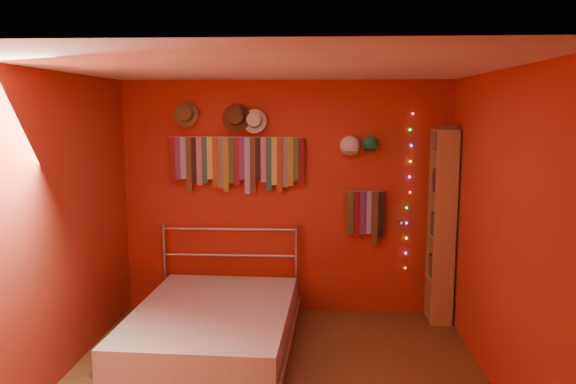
% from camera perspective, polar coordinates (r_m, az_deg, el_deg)
% --- Properties ---
extents(back_wall, '(3.50, 0.02, 2.50)m').
position_cam_1_polar(back_wall, '(6.02, -0.20, -0.64)').
color(back_wall, maroon).
rests_on(back_wall, ground).
extents(right_wall, '(0.02, 3.50, 2.50)m').
position_cam_1_polar(right_wall, '(4.51, 21.23, -4.28)').
color(right_wall, maroon).
rests_on(right_wall, ground).
extents(left_wall, '(0.02, 3.50, 2.50)m').
position_cam_1_polar(left_wall, '(4.78, -23.03, -3.70)').
color(left_wall, maroon).
rests_on(left_wall, ground).
extents(ceiling, '(3.50, 3.50, 0.02)m').
position_cam_1_polar(ceiling, '(4.21, -1.63, 12.54)').
color(ceiling, white).
rests_on(ceiling, back_wall).
extents(tie_rack, '(1.45, 0.03, 0.61)m').
position_cam_1_polar(tie_rack, '(5.96, -5.19, 3.19)').
color(tie_rack, '#B2B2B7').
rests_on(tie_rack, back_wall).
extents(small_tie_rack, '(0.40, 0.03, 0.58)m').
position_cam_1_polar(small_tie_rack, '(5.99, 7.93, -2.16)').
color(small_tie_rack, '#B2B2B7').
rests_on(small_tie_rack, back_wall).
extents(fedora_olive, '(0.27, 0.15, 0.27)m').
position_cam_1_polar(fedora_olive, '(6.01, -10.40, 7.78)').
color(fedora_olive, brown).
rests_on(fedora_olive, back_wall).
extents(fedora_brown, '(0.30, 0.16, 0.29)m').
position_cam_1_polar(fedora_brown, '(5.90, -5.32, 7.59)').
color(fedora_brown, '#4B321A').
rests_on(fedora_brown, back_wall).
extents(fedora_white, '(0.25, 0.14, 0.25)m').
position_cam_1_polar(fedora_white, '(5.88, -3.46, 7.27)').
color(fedora_white, silver).
rests_on(fedora_white, back_wall).
extents(cap_white, '(0.19, 0.24, 0.19)m').
position_cam_1_polar(cap_white, '(5.90, 6.33, 4.68)').
color(cap_white, white).
rests_on(cap_white, back_wall).
extents(cap_green, '(0.17, 0.21, 0.17)m').
position_cam_1_polar(cap_green, '(5.92, 8.32, 4.90)').
color(cap_green, '#1B7D50').
rests_on(cap_green, back_wall).
extents(fairy_lights, '(0.06, 0.02, 1.67)m').
position_cam_1_polar(fairy_lights, '(6.03, 12.14, -0.05)').
color(fairy_lights, '#FF3333').
rests_on(fairy_lights, back_wall).
extents(reading_lamp, '(0.07, 0.29, 0.09)m').
position_cam_1_polar(reading_lamp, '(5.89, 11.49, -3.08)').
color(reading_lamp, '#B2B2B7').
rests_on(reading_lamp, back_wall).
extents(bookshelf, '(0.25, 0.34, 2.00)m').
position_cam_1_polar(bookshelf, '(5.98, 15.76, -3.28)').
color(bookshelf, olive).
rests_on(bookshelf, ground).
extents(bed, '(1.55, 2.05, 0.98)m').
position_cam_1_polar(bed, '(5.29, -7.64, -13.54)').
color(bed, '#B2B2B7').
rests_on(bed, ground).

